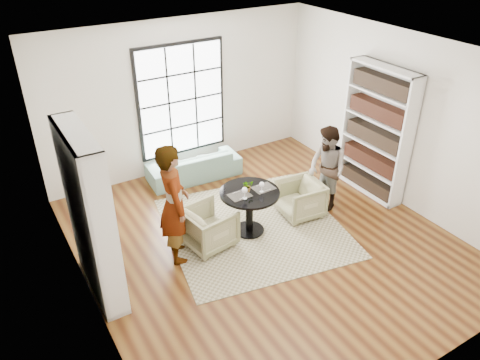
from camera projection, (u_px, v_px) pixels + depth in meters
ground at (265, 240)px, 7.58m from camera, size 6.00×6.00×0.00m
room_shell at (248, 158)px, 7.35m from camera, size 6.00×6.01×6.00m
rug at (254, 227)px, 7.89m from camera, size 3.27×3.27×0.01m
pedestal_table at (249, 203)px, 7.52m from camera, size 0.96×0.96×0.77m
sofa at (194, 165)px, 9.24m from camera, size 1.86×0.83×0.53m
armchair_left at (209, 227)px, 7.33m from camera, size 0.83×0.82×0.67m
armchair_right at (300, 199)px, 8.07m from camera, size 0.77×0.75×0.64m
person_left at (174, 204)px, 6.78m from camera, size 0.60×0.78×1.89m
person_right at (327, 169)px, 8.09m from camera, size 0.60×0.76×1.52m
placemat_left at (240, 195)px, 7.31m from camera, size 0.35×0.27×0.01m
placemat_right at (263, 188)px, 7.51m from camera, size 0.35×0.27×0.01m
cutlery_left at (240, 195)px, 7.31m from camera, size 0.15×0.22×0.01m
cutlery_right at (263, 188)px, 7.50m from camera, size 0.15×0.22×0.01m
wine_glass_left at (245, 191)px, 7.17m from camera, size 0.09×0.09×0.20m
wine_glass_right at (262, 185)px, 7.34m from camera, size 0.08×0.08×0.18m
flower_centerpiece at (248, 186)px, 7.39m from camera, size 0.18×0.15×0.19m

